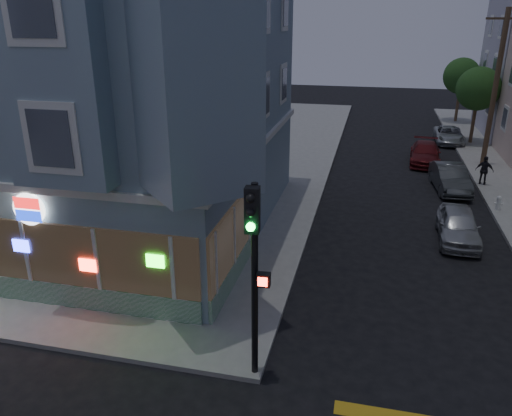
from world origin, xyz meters
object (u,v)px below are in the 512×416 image
(parked_car_a, at_px, (458,225))
(fire_hydrant, at_px, (499,203))
(utility_pole, at_px, (495,88))
(pedestrian_b, at_px, (484,170))
(street_tree_far, at_px, (462,76))
(parked_car_d, at_px, (449,135))
(parked_car_b, at_px, (450,178))
(traffic_signal, at_px, (254,253))
(street_tree_near, at_px, (478,89))
(parked_car_c, at_px, (425,153))

(parked_car_a, bearing_deg, fire_hydrant, 60.14)
(utility_pole, height_order, pedestrian_b, utility_pole)
(utility_pole, bearing_deg, parked_car_a, -104.38)
(street_tree_far, relative_size, fire_hydrant, 7.67)
(pedestrian_b, bearing_deg, parked_car_d, -68.77)
(parked_car_d, bearing_deg, parked_car_a, -95.29)
(pedestrian_b, relative_size, parked_car_b, 0.37)
(fire_hydrant, bearing_deg, traffic_signal, -121.46)
(street_tree_near, height_order, parked_car_d, street_tree_near)
(parked_car_b, height_order, parked_car_c, parked_car_b)
(parked_car_b, xyz_separation_m, fire_hydrant, (1.84, -2.85, -0.18))
(street_tree_far, distance_m, fire_hydrant, 22.25)
(parked_car_a, height_order, fire_hydrant, parked_car_a)
(pedestrian_b, height_order, parked_car_a, pedestrian_b)
(pedestrian_b, height_order, parked_car_c, pedestrian_b)
(parked_car_b, bearing_deg, parked_car_a, -99.33)
(utility_pole, xyz_separation_m, fire_hydrant, (-0.70, -7.97, -4.28))
(utility_pole, relative_size, parked_car_c, 2.05)
(street_tree_near, xyz_separation_m, pedestrian_b, (-0.90, -10.05, -3.01))
(utility_pole, distance_m, parked_car_a, 12.74)
(traffic_signal, bearing_deg, street_tree_far, 71.09)
(traffic_signal, bearing_deg, street_tree_near, 67.14)
(pedestrian_b, xyz_separation_m, parked_car_b, (-1.84, -1.06, -0.23))
(fire_hydrant, bearing_deg, pedestrian_b, 90.00)
(traffic_signal, distance_m, fire_hydrant, 16.54)
(utility_pole, height_order, street_tree_near, utility_pole)
(parked_car_b, distance_m, fire_hydrant, 3.40)
(parked_car_b, height_order, traffic_signal, traffic_signal)
(parked_car_a, distance_m, fire_hydrant, 4.36)
(street_tree_near, distance_m, traffic_signal, 29.37)
(street_tree_far, relative_size, parked_car_d, 1.26)
(parked_car_d, xyz_separation_m, fire_hydrant, (0.60, -14.03, -0.07))
(street_tree_far, relative_size, traffic_signal, 1.04)
(parked_car_d, bearing_deg, street_tree_far, 79.47)
(street_tree_far, height_order, pedestrian_b, street_tree_far)
(parked_car_a, distance_m, parked_car_b, 6.58)
(street_tree_near, relative_size, fire_hydrant, 7.67)
(pedestrian_b, xyz_separation_m, parked_car_d, (-0.60, 10.11, -0.34))
(parked_car_a, xyz_separation_m, parked_car_b, (0.46, 6.56, 0.03))
(street_tree_near, bearing_deg, utility_pole, -91.91)
(street_tree_near, bearing_deg, parked_car_d, 177.71)
(parked_car_a, distance_m, parked_car_c, 11.77)
(parked_car_a, height_order, traffic_signal, traffic_signal)
(street_tree_near, bearing_deg, fire_hydrant, -93.69)
(fire_hydrant, bearing_deg, street_tree_near, 86.31)
(utility_pole, xyz_separation_m, street_tree_near, (0.20, 6.00, -0.86))
(parked_car_d, distance_m, traffic_signal, 29.14)
(street_tree_far, bearing_deg, parked_car_b, -98.15)
(utility_pole, bearing_deg, traffic_signal, -112.81)
(utility_pole, relative_size, street_tree_far, 1.70)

